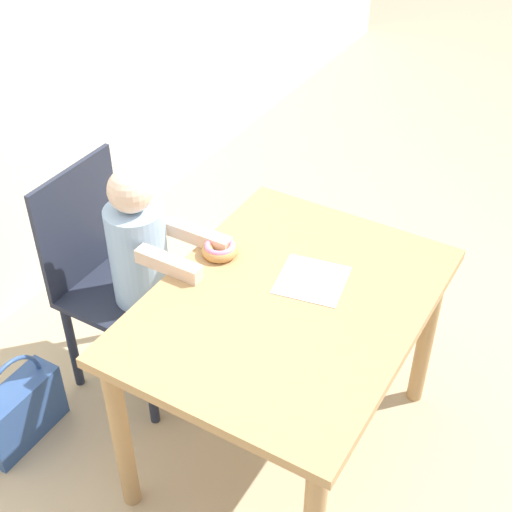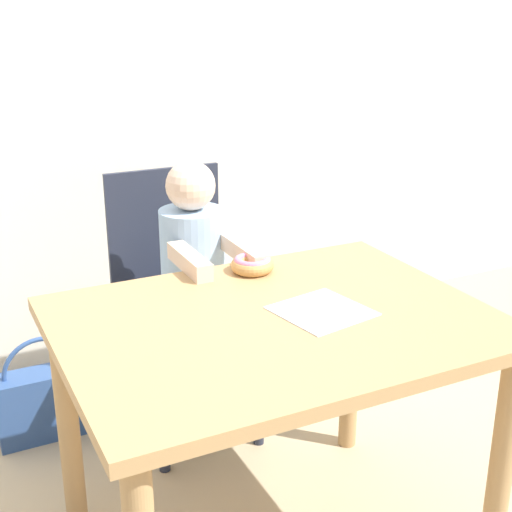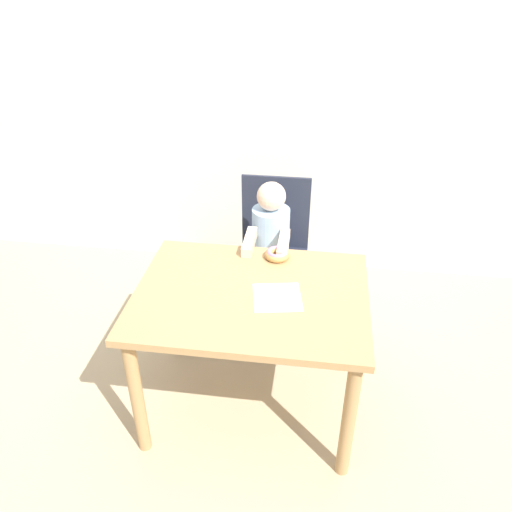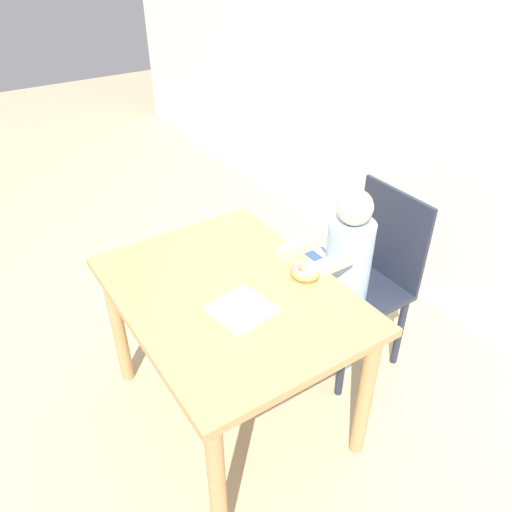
# 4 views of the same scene
# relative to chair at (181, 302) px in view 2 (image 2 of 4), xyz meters

# --- Properties ---
(wall_back) EXTENTS (8.00, 0.05, 2.50)m
(wall_back) POSITION_rel_chair_xyz_m (-0.02, 0.68, 0.79)
(wall_back) COLOR silver
(wall_back) RESTS_ON ground_plane
(dining_table) EXTENTS (1.04, 0.79, 0.71)m
(dining_table) POSITION_rel_chair_xyz_m (-0.02, -0.73, 0.14)
(dining_table) COLOR tan
(dining_table) RESTS_ON ground_plane
(chair) EXTENTS (0.41, 0.44, 0.90)m
(chair) POSITION_rel_chair_xyz_m (0.00, 0.00, 0.00)
(chair) COLOR #232838
(chair) RESTS_ON ground_plane
(child_figure) EXTENTS (0.23, 0.43, 0.98)m
(child_figure) POSITION_rel_chair_xyz_m (0.00, -0.13, 0.04)
(child_figure) COLOR #99BCE0
(child_figure) RESTS_ON ground_plane
(donut) EXTENTS (0.12, 0.12, 0.04)m
(donut) POSITION_rel_chair_xyz_m (0.07, -0.43, 0.27)
(donut) COLOR tan
(donut) RESTS_ON dining_table
(napkin) EXTENTS (0.24, 0.24, 0.00)m
(napkin) POSITION_rel_chair_xyz_m (0.10, -0.75, 0.25)
(napkin) COLOR white
(napkin) RESTS_ON dining_table
(handbag) EXTENTS (0.33, 0.12, 0.38)m
(handbag) POSITION_rel_chair_xyz_m (-0.47, 0.12, -0.33)
(handbag) COLOR #2D4C84
(handbag) RESTS_ON ground_plane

